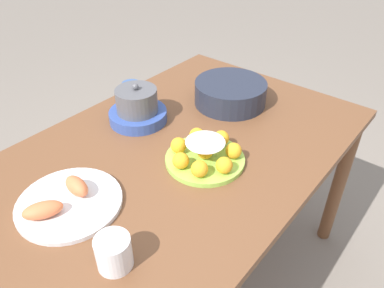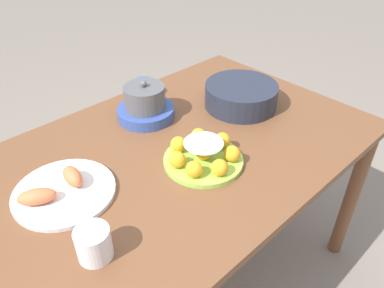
# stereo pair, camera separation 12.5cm
# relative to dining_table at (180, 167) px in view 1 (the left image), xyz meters

# --- Properties ---
(ground_plane) EXTENTS (12.00, 12.00, 0.00)m
(ground_plane) POSITION_rel_dining_table_xyz_m (0.00, 0.00, -0.65)
(ground_plane) COLOR slate
(dining_table) EXTENTS (1.37, 0.91, 0.74)m
(dining_table) POSITION_rel_dining_table_xyz_m (0.00, 0.00, 0.00)
(dining_table) COLOR brown
(dining_table) RESTS_ON ground_plane
(cake_plate) EXTENTS (0.26, 0.26, 0.09)m
(cake_plate) POSITION_rel_dining_table_xyz_m (-0.01, -0.12, 0.13)
(cake_plate) COLOR #99CC4C
(cake_plate) RESTS_ON dining_table
(serving_bowl) EXTENTS (0.29, 0.29, 0.09)m
(serving_bowl) POSITION_rel_dining_table_xyz_m (0.36, 0.04, 0.14)
(serving_bowl) COLOR #232838
(serving_bowl) RESTS_ON dining_table
(seafood_platter) EXTENTS (0.30, 0.30, 0.06)m
(seafood_platter) POSITION_rel_dining_table_xyz_m (-0.42, 0.06, 0.11)
(seafood_platter) COLOR silver
(seafood_platter) RESTS_ON dining_table
(cup_near) EXTENTS (0.09, 0.09, 0.09)m
(cup_near) POSITION_rel_dining_table_xyz_m (-0.47, -0.20, 0.14)
(cup_near) COLOR white
(cup_near) RESTS_ON dining_table
(cup_far) EXTENTS (0.08, 0.08, 0.08)m
(cup_far) POSITION_rel_dining_table_xyz_m (0.13, 0.37, 0.13)
(cup_far) COLOR #38568E
(cup_far) RESTS_ON dining_table
(warming_pot) EXTENTS (0.22, 0.22, 0.16)m
(warming_pot) POSITION_rel_dining_table_xyz_m (0.03, 0.23, 0.15)
(warming_pot) COLOR #334C99
(warming_pot) RESTS_ON dining_table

